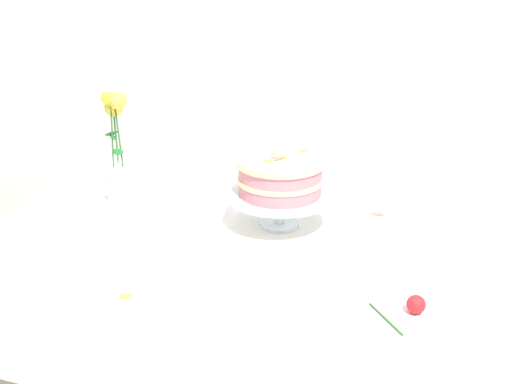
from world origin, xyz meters
The scene contains 9 objects.
dining_table centered at (0.00, -0.02, 0.65)m, with size 1.40×1.00×0.74m.
linen_napkin centered at (0.08, 0.08, 0.74)m, with size 0.32×0.32×0.00m, color white.
cake_stand centered at (0.08, 0.08, 0.82)m, with size 0.29×0.29×0.10m.
layer_cake centered at (0.08, 0.08, 0.89)m, with size 0.24×0.24×0.11m.
flower_vase centered at (-0.44, 0.11, 0.89)m, with size 0.09×0.09×0.35m.
teacup centered at (-0.26, -0.22, 0.76)m, with size 0.13×0.13×0.06m.
fallen_rose centered at (0.49, -0.25, 0.76)m, with size 0.12×0.12×0.04m.
loose_petal_0 centered at (0.33, 0.26, 0.74)m, with size 0.04×0.03×0.00m, color #E56B51.
loose_petal_1 centered at (-0.13, -0.39, 0.74)m, with size 0.03×0.03×0.00m, color yellow.
Camera 1 is at (0.54, -1.45, 1.47)m, focal length 43.87 mm.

